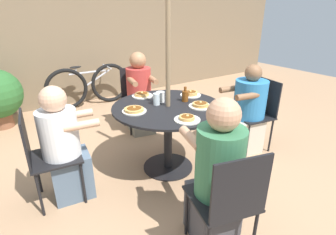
# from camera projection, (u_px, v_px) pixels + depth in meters

# --- Properties ---
(ground_plane) EXTENTS (12.00, 12.00, 0.00)m
(ground_plane) POSITION_uv_depth(u_px,v_px,m) (168.00, 167.00, 3.00)
(ground_plane) COLOR tan
(back_fence) EXTENTS (10.00, 0.06, 1.92)m
(back_fence) POSITION_uv_depth(u_px,v_px,m) (83.00, 50.00, 4.82)
(back_fence) COLOR #7A664C
(back_fence) RESTS_ON ground
(patio_table) EXTENTS (1.16, 1.16, 0.75)m
(patio_table) POSITION_uv_depth(u_px,v_px,m) (168.00, 119.00, 2.77)
(patio_table) COLOR black
(patio_table) RESTS_ON ground
(umbrella_pole) EXTENTS (0.05, 0.05, 2.09)m
(umbrella_pole) POSITION_uv_depth(u_px,v_px,m) (168.00, 78.00, 2.60)
(umbrella_pole) COLOR #846B4C
(umbrella_pole) RESTS_ON ground
(patio_chair_north) EXTENTS (0.51, 0.51, 0.89)m
(patio_chair_north) POSITION_uv_depth(u_px,v_px,m) (228.00, 199.00, 1.74)
(patio_chair_north) COLOR black
(patio_chair_north) RESTS_ON ground
(diner_north) EXTENTS (0.43, 0.53, 1.17)m
(diner_north) POSITION_uv_depth(u_px,v_px,m) (216.00, 180.00, 1.88)
(diner_north) COLOR #3D3D42
(diner_north) RESTS_ON ground
(patio_chair_east) EXTENTS (0.49, 0.49, 0.89)m
(patio_chair_east) POSITION_uv_depth(u_px,v_px,m) (258.00, 110.00, 3.25)
(patio_chair_east) COLOR black
(patio_chair_east) RESTS_ON ground
(diner_east) EXTENTS (0.55, 0.45, 1.09)m
(diner_east) POSITION_uv_depth(u_px,v_px,m) (246.00, 114.00, 3.20)
(diner_east) COLOR beige
(diner_east) RESTS_ON ground
(patio_chair_south) EXTENTS (0.50, 0.50, 0.89)m
(patio_chair_south) POSITION_uv_depth(u_px,v_px,m) (137.00, 94.00, 3.85)
(patio_chair_south) COLOR black
(patio_chair_south) RESTS_ON ground
(diner_south) EXTENTS (0.42, 0.54, 1.15)m
(diner_south) POSITION_uv_depth(u_px,v_px,m) (140.00, 97.00, 3.69)
(diner_south) COLOR gray
(diner_south) RESTS_ON ground
(patio_chair_west) EXTENTS (0.47, 0.47, 0.89)m
(patio_chair_west) POSITION_uv_depth(u_px,v_px,m) (44.00, 153.00, 2.29)
(patio_chair_west) COLOR black
(patio_chair_west) RESTS_ON ground
(diner_west) EXTENTS (0.51, 0.38, 1.10)m
(diner_west) POSITION_uv_depth(u_px,v_px,m) (65.00, 149.00, 2.37)
(diner_west) COLOR slate
(diner_west) RESTS_ON ground
(pancake_plate_a) EXTENTS (0.24, 0.24, 0.05)m
(pancake_plate_a) POSITION_uv_depth(u_px,v_px,m) (187.00, 119.00, 2.36)
(pancake_plate_a) COLOR silver
(pancake_plate_a) RESTS_ON patio_table
(pancake_plate_b) EXTENTS (0.24, 0.24, 0.05)m
(pancake_plate_b) POSITION_uv_depth(u_px,v_px,m) (134.00, 110.00, 2.55)
(pancake_plate_b) COLOR silver
(pancake_plate_b) RESTS_ON patio_table
(pancake_plate_c) EXTENTS (0.24, 0.24, 0.05)m
(pancake_plate_c) POSITION_uv_depth(u_px,v_px,m) (200.00, 105.00, 2.68)
(pancake_plate_c) COLOR silver
(pancake_plate_c) RESTS_ON patio_table
(pancake_plate_d) EXTENTS (0.24, 0.24, 0.06)m
(pancake_plate_d) POSITION_uv_depth(u_px,v_px,m) (191.00, 94.00, 3.03)
(pancake_plate_d) COLOR silver
(pancake_plate_d) RESTS_ON patio_table
(pancake_plate_e) EXTENTS (0.24, 0.24, 0.05)m
(pancake_plate_e) POSITION_uv_depth(u_px,v_px,m) (142.00, 95.00, 3.00)
(pancake_plate_e) COLOR silver
(pancake_plate_e) RESTS_ON patio_table
(syrup_bottle) EXTENTS (0.09, 0.07, 0.16)m
(syrup_bottle) POSITION_uv_depth(u_px,v_px,m) (185.00, 96.00, 2.83)
(syrup_bottle) COLOR brown
(syrup_bottle) RESTS_ON patio_table
(coffee_cup) EXTENTS (0.09, 0.09, 0.11)m
(coffee_cup) POSITION_uv_depth(u_px,v_px,m) (161.00, 97.00, 2.81)
(coffee_cup) COLOR white
(coffee_cup) RESTS_ON patio_table
(drinking_glass_a) EXTENTS (0.07, 0.07, 0.12)m
(drinking_glass_a) POSITION_uv_depth(u_px,v_px,m) (156.00, 99.00, 2.73)
(drinking_glass_a) COLOR silver
(drinking_glass_a) RESTS_ON patio_table
(bicycle) EXTENTS (1.54, 0.44, 0.75)m
(bicycle) POSITION_uv_depth(u_px,v_px,m) (89.00, 86.00, 4.77)
(bicycle) COLOR black
(bicycle) RESTS_ON ground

